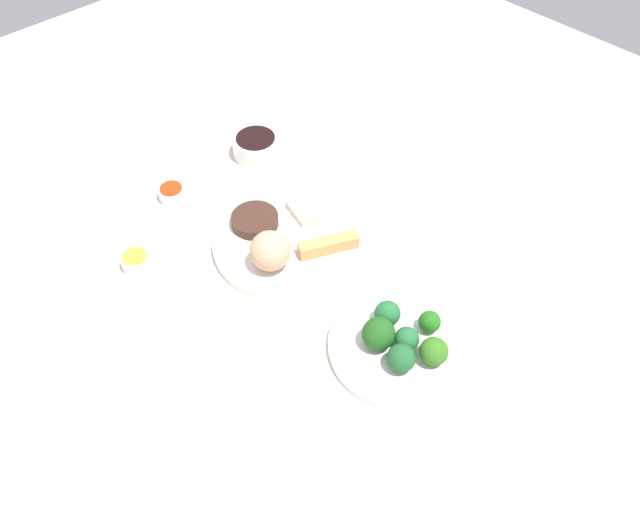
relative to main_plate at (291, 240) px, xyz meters
The scene contains 19 objects.
tabletop 0.02m from the main_plate, 89.37° to the left, with size 2.20×2.20×0.02m, color beige.
main_plate is the anchor object (origin of this frame).
rice_scoop 0.09m from the main_plate, 159.32° to the right, with size 0.07×0.07×0.07m, color tan.
spring_roll 0.08m from the main_plate, 69.32° to the right, with size 0.11×0.03×0.03m, color tan.
crab_rangoon_wonton 0.08m from the main_plate, 20.68° to the left, with size 0.07×0.07×0.01m, color beige.
stir_fry_heap 0.08m from the main_plate, 110.68° to the left, with size 0.09×0.09×0.02m, color #40251B.
broccoli_plate 0.30m from the main_plate, 95.72° to the right, with size 0.24×0.24×0.01m, color white.
broccoli_floret_0 0.31m from the main_plate, 95.06° to the right, with size 0.04×0.04×0.04m, color #256735.
broccoli_floret_1 0.34m from the main_plate, 100.82° to the right, with size 0.05×0.05×0.05m, color #205C2E.
broccoli_floret_2 0.26m from the main_plate, 92.98° to the right, with size 0.04×0.04×0.04m, color #236A34.
broccoli_floret_3 0.28m from the main_plate, 101.68° to the right, with size 0.05×0.05×0.05m, color #1E571A.
broccoli_floret_5 0.36m from the main_plate, 92.60° to the right, with size 0.05×0.05×0.05m, color #36721F.
broccoli_floret_6 0.31m from the main_plate, 85.20° to the right, with size 0.04×0.04×0.04m, color #22681B.
soy_sauce_bowl 0.28m from the main_plate, 63.89° to the left, with size 0.10×0.10×0.04m, color white.
soy_sauce_bowl_liquid 0.28m from the main_plate, 63.89° to the left, with size 0.08×0.08×0.00m, color black.
sauce_ramekin_sweet_and_sour 0.27m from the main_plate, 109.34° to the left, with size 0.05×0.05×0.02m, color white.
sauce_ramekin_sweet_and_sour_liquid 0.27m from the main_plate, 109.34° to the left, with size 0.04×0.04×0.00m, color red.
sauce_ramekin_hot_mustard 0.29m from the main_plate, 148.06° to the left, with size 0.05×0.05×0.02m, color white.
sauce_ramekin_hot_mustard_liquid 0.29m from the main_plate, 148.06° to the left, with size 0.04×0.04×0.00m, color yellow.
Camera 1 is at (-0.52, -0.64, 0.89)m, focal length 35.51 mm.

